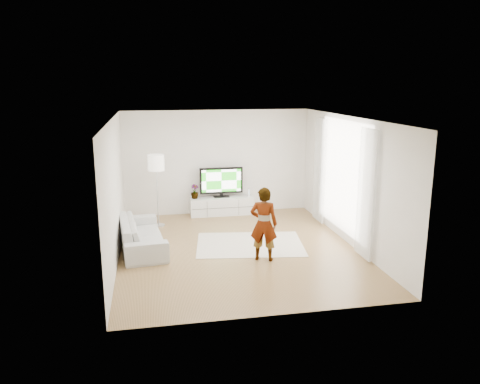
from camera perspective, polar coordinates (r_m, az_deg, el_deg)
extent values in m
plane|color=#A9834C|center=(10.16, -0.26, -6.97)|extent=(6.00, 6.00, 0.00)
plane|color=white|center=(9.56, -0.28, 8.97)|extent=(6.00, 6.00, 0.00)
cube|color=white|center=(9.63, -15.05, 0.12)|extent=(0.02, 6.00, 2.80)
cube|color=white|center=(10.51, 13.25, 1.30)|extent=(0.02, 6.00, 2.80)
cube|color=white|center=(12.67, -2.80, 3.64)|extent=(5.00, 0.02, 2.80)
cube|color=white|center=(6.94, 4.36, -4.52)|extent=(5.00, 0.02, 2.80)
cube|color=white|center=(10.76, 12.52, 1.88)|extent=(0.01, 2.60, 2.50)
cube|color=white|center=(9.60, 15.10, -0.24)|extent=(0.04, 0.70, 2.60)
cube|color=white|center=(11.93, 9.68, 2.62)|extent=(0.04, 0.70, 2.60)
cube|color=silver|center=(12.70, -2.25, -1.68)|extent=(1.71, 0.48, 0.48)
cube|color=black|center=(12.47, -2.08, -1.97)|extent=(1.66, 0.00, 0.01)
cube|color=black|center=(12.42, -4.02, -2.06)|extent=(0.01, 0.00, 0.42)
cube|color=black|center=(12.54, -0.15, -1.87)|extent=(0.01, 0.00, 0.42)
cube|color=black|center=(12.67, -2.28, -0.56)|extent=(0.41, 0.23, 0.02)
cube|color=black|center=(12.66, -2.28, -0.33)|extent=(0.08, 0.05, 0.08)
cube|color=black|center=(12.57, -2.30, 1.42)|extent=(1.16, 0.06, 0.70)
cube|color=#219818|center=(12.54, -2.27, 1.38)|extent=(1.06, 0.01, 0.60)
cube|color=white|center=(12.75, 1.06, -0.04)|extent=(0.06, 0.15, 0.20)
cube|color=#4CB2FF|center=(12.67, 1.13, -0.03)|extent=(0.01, 0.00, 0.11)
imported|color=#3F7238|center=(12.51, -5.55, 0.06)|extent=(0.26, 0.26, 0.38)
cube|color=beige|center=(10.44, 1.20, -6.38)|extent=(2.54, 1.99, 0.01)
imported|color=#334772|center=(9.33, 2.90, -3.91)|extent=(0.64, 0.53, 1.50)
imported|color=silver|center=(10.33, -11.88, -5.03)|extent=(1.09, 2.29, 0.65)
cylinder|color=silver|center=(11.94, -9.88, -4.00)|extent=(0.31, 0.31, 0.02)
cylinder|color=silver|center=(11.76, -10.02, -0.72)|extent=(0.04, 0.04, 1.39)
cylinder|color=white|center=(11.58, -10.19, 3.54)|extent=(0.40, 0.40, 0.39)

